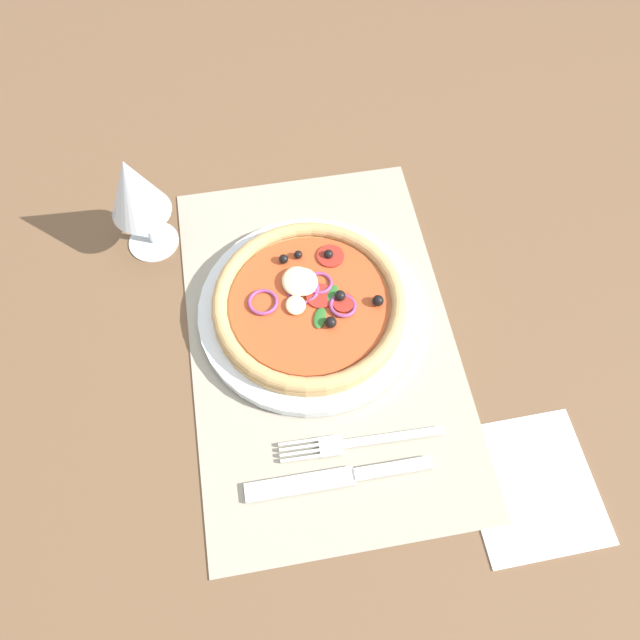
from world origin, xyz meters
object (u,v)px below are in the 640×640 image
plate (309,310)px  napkin (532,485)px  pizza (309,302)px  fork (352,443)px  knife (337,478)px  wine_glass (134,190)px

plate → napkin: size_ratio=1.80×
pizza → fork: pizza is taller
napkin → knife: bearing=78.4°
fork → knife: (-3.46, 2.32, 0.03)cm
pizza → wine_glass: size_ratio=1.54×
plate → knife: size_ratio=1.33×
plate → wine_glass: wine_glass is taller
plate → knife: (-20.27, 0.42, -0.41)cm
wine_glass → napkin: (-38.56, -37.73, -9.93)cm
fork → napkin: (-7.59, -17.76, -0.44)cm
pizza → fork: bearing=-173.6°
plate → knife: bearing=178.8°
plate → knife: 20.28cm
knife → pizza: bearing=-90.8°
fork → napkin: size_ratio=1.22×
pizza → fork: size_ratio=1.27×
knife → wine_glass: (34.42, 17.65, 9.45)cm
fork → wine_glass: (30.96, 19.97, 9.49)cm
wine_glass → napkin: 54.85cm
plate → napkin: 31.35cm
plate → wine_glass: (14.15, 18.06, 9.04)cm
knife → wine_glass: wine_glass is taller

